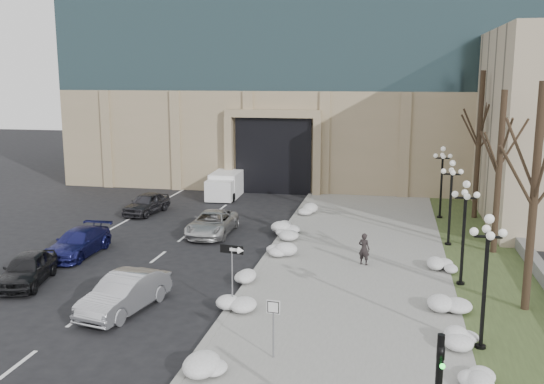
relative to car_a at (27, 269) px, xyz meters
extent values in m
cube|color=gray|center=(14.16, 5.00, -0.65)|extent=(9.00, 40.00, 0.12)
cube|color=gray|center=(9.66, 5.00, -0.64)|extent=(0.30, 40.00, 0.14)
cube|color=#364522|center=(20.66, 5.00, -0.66)|extent=(4.00, 40.00, 0.10)
cube|color=slate|center=(22.66, 7.00, -0.36)|extent=(0.50, 30.00, 0.70)
cube|color=tan|center=(8.66, 33.00, 3.29)|extent=(40.00, 20.00, 8.00)
cube|color=black|center=(6.66, 24.00, 2.29)|extent=(6.00, 2.50, 6.00)
cube|color=tan|center=(6.66, 22.60, 5.59)|extent=(7.50, 0.60, 0.60)
cube|color=tan|center=(3.16, 22.60, 2.29)|extent=(0.60, 0.60, 6.00)
cube|color=tan|center=(10.16, 22.60, 2.29)|extent=(0.60, 0.60, 6.00)
imported|color=black|center=(0.00, 0.00, 0.00)|extent=(2.57, 4.45, 1.43)
imported|color=#A5A6AC|center=(5.62, -2.09, 0.04)|extent=(2.44, 4.76, 1.50)
imported|color=navy|center=(0.00, 4.51, -0.03)|extent=(1.96, 4.72, 1.36)
imported|color=#B4B4B4|center=(5.59, 9.87, -0.03)|extent=(2.37, 4.96, 1.37)
imported|color=#2F2E34|center=(-0.34, 14.28, 0.00)|extent=(2.23, 4.35, 1.42)
imported|color=black|center=(14.61, 5.46, 0.20)|extent=(0.67, 0.56, 1.58)
cube|color=white|center=(3.30, 21.81, 0.22)|extent=(2.26, 4.77, 1.87)
cube|color=white|center=(3.42, 19.01, 0.13)|extent=(2.03, 1.58, 1.50)
cylinder|color=black|center=(2.47, 19.15, -0.39)|extent=(0.26, 0.67, 0.66)
cylinder|color=black|center=(4.34, 19.24, -0.39)|extent=(0.26, 0.67, 0.66)
cylinder|color=black|center=(2.30, 23.18, -0.39)|extent=(0.26, 0.67, 0.66)
cylinder|color=black|center=(4.17, 23.26, -0.39)|extent=(0.26, 0.67, 0.66)
cylinder|color=slate|center=(9.81, -1.33, 0.62)|extent=(0.06, 0.06, 2.67)
cube|color=black|center=(9.81, -1.33, 1.85)|extent=(0.97, 0.20, 0.33)
cube|color=white|center=(9.96, -1.38, 1.85)|extent=(0.46, 0.08, 0.12)
cone|color=white|center=(10.21, -1.43, 1.85)|extent=(0.27, 0.30, 0.27)
cylinder|color=slate|center=(12.20, -5.11, 0.31)|extent=(0.06, 0.06, 2.05)
cube|color=white|center=(12.20, -5.11, 1.15)|extent=(0.45, 0.08, 0.45)
cube|color=black|center=(12.20, -5.13, 1.15)|extent=(0.39, 0.04, 0.39)
cube|color=white|center=(12.20, -5.13, 1.15)|extent=(0.33, 0.04, 0.34)
imported|color=black|center=(16.91, -10.99, 2.53)|extent=(0.40, 0.89, 0.18)
sphere|color=#19E533|center=(16.96, -11.13, 2.57)|extent=(0.12, 0.12, 0.12)
ellipsoid|color=white|center=(10.25, -6.92, -0.41)|extent=(1.10, 1.60, 0.36)
ellipsoid|color=white|center=(9.97, -1.82, -0.41)|extent=(1.10, 1.60, 0.36)
ellipsoid|color=white|center=(9.77, 2.12, -0.41)|extent=(1.10, 1.60, 0.36)
ellipsoid|color=white|center=(10.26, 6.40, -0.41)|extent=(1.10, 1.60, 0.36)
ellipsoid|color=white|center=(9.84, 11.14, -0.41)|extent=(1.10, 1.60, 0.36)
ellipsoid|color=white|center=(10.14, 15.70, -0.41)|extent=(1.10, 1.60, 0.36)
ellipsoid|color=white|center=(18.55, -5.76, -0.41)|extent=(1.10, 1.60, 0.36)
ellipsoid|color=white|center=(18.21, 0.27, -0.41)|extent=(1.10, 1.60, 0.36)
ellipsoid|color=white|center=(18.38, 5.51, -0.41)|extent=(1.10, 1.60, 0.36)
ellipsoid|color=white|center=(18.26, -2.88, -0.41)|extent=(1.10, 1.60, 0.36)
ellipsoid|color=white|center=(10.06, 9.64, -0.41)|extent=(1.10, 1.60, 0.36)
cylinder|color=black|center=(18.96, -3.00, -0.61)|extent=(0.36, 0.36, 0.20)
cylinder|color=black|center=(18.96, -3.00, 1.29)|extent=(0.14, 0.14, 4.00)
cylinder|color=black|center=(18.96, -3.00, 3.29)|extent=(0.10, 0.90, 0.10)
cylinder|color=black|center=(18.96, -3.00, 3.29)|extent=(0.90, 0.10, 0.10)
sphere|color=silver|center=(18.96, -3.00, 3.89)|extent=(0.32, 0.32, 0.32)
sphere|color=silver|center=(19.41, -3.00, 3.44)|extent=(0.28, 0.28, 0.28)
sphere|color=silver|center=(18.51, -3.00, 3.44)|extent=(0.28, 0.28, 0.28)
sphere|color=silver|center=(18.96, -2.55, 3.44)|extent=(0.28, 0.28, 0.28)
sphere|color=silver|center=(18.96, -3.45, 3.44)|extent=(0.28, 0.28, 0.28)
cylinder|color=black|center=(18.96, 3.50, -0.61)|extent=(0.36, 0.36, 0.20)
cylinder|color=black|center=(18.96, 3.50, 1.29)|extent=(0.14, 0.14, 4.00)
cylinder|color=black|center=(18.96, 3.50, 3.29)|extent=(0.10, 0.90, 0.10)
cylinder|color=black|center=(18.96, 3.50, 3.29)|extent=(0.90, 0.10, 0.10)
sphere|color=silver|center=(18.96, 3.50, 3.89)|extent=(0.32, 0.32, 0.32)
sphere|color=silver|center=(19.41, 3.50, 3.44)|extent=(0.28, 0.28, 0.28)
sphere|color=silver|center=(18.51, 3.50, 3.44)|extent=(0.28, 0.28, 0.28)
sphere|color=silver|center=(18.96, 3.95, 3.44)|extent=(0.28, 0.28, 0.28)
sphere|color=silver|center=(18.96, 3.05, 3.44)|extent=(0.28, 0.28, 0.28)
cylinder|color=black|center=(18.96, 10.00, -0.61)|extent=(0.36, 0.36, 0.20)
cylinder|color=black|center=(18.96, 10.00, 1.29)|extent=(0.14, 0.14, 4.00)
cylinder|color=black|center=(18.96, 10.00, 3.29)|extent=(0.10, 0.90, 0.10)
cylinder|color=black|center=(18.96, 10.00, 3.29)|extent=(0.90, 0.10, 0.10)
sphere|color=silver|center=(18.96, 10.00, 3.89)|extent=(0.32, 0.32, 0.32)
sphere|color=silver|center=(19.41, 10.00, 3.44)|extent=(0.28, 0.28, 0.28)
sphere|color=silver|center=(18.51, 10.00, 3.44)|extent=(0.28, 0.28, 0.28)
sphere|color=silver|center=(18.96, 10.45, 3.44)|extent=(0.28, 0.28, 0.28)
sphere|color=silver|center=(18.96, 9.55, 3.44)|extent=(0.28, 0.28, 0.28)
cylinder|color=black|center=(18.96, 16.50, -0.61)|extent=(0.36, 0.36, 0.20)
cylinder|color=black|center=(18.96, 16.50, 1.29)|extent=(0.14, 0.14, 4.00)
cylinder|color=black|center=(18.96, 16.50, 3.29)|extent=(0.10, 0.90, 0.10)
cylinder|color=black|center=(18.96, 16.50, 3.29)|extent=(0.90, 0.10, 0.10)
sphere|color=silver|center=(18.96, 16.50, 3.89)|extent=(0.32, 0.32, 0.32)
sphere|color=silver|center=(19.41, 16.50, 3.44)|extent=(0.28, 0.28, 0.28)
sphere|color=silver|center=(18.51, 16.50, 3.44)|extent=(0.28, 0.28, 0.28)
sphere|color=silver|center=(18.96, 16.95, 3.44)|extent=(0.28, 0.28, 0.28)
sphere|color=silver|center=(18.96, 16.05, 3.44)|extent=(0.28, 0.28, 0.28)
cylinder|color=black|center=(21.16, 1.00, 3.79)|extent=(0.32, 0.32, 9.00)
cylinder|color=black|center=(21.16, 9.00, 3.54)|extent=(0.32, 0.32, 8.50)
cylinder|color=black|center=(21.16, 17.00, 4.04)|extent=(0.32, 0.32, 9.50)
camera|label=1|loc=(15.77, -23.19, 8.48)|focal=40.00mm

